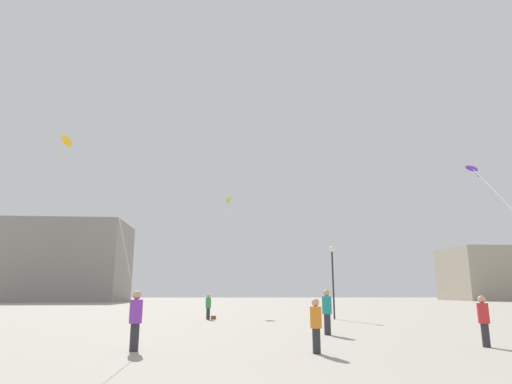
{
  "coord_description": "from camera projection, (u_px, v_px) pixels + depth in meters",
  "views": [
    {
      "loc": [
        -0.54,
        -4.76,
        1.76
      ],
      "look_at": [
        0.0,
        15.15,
        6.31
      ],
      "focal_mm": 30.87,
      "sensor_mm": 36.0,
      "label": 1
    }
  ],
  "objects": [
    {
      "name": "kite_lime_delta",
      "position": [
        227.0,
        204.0,
        40.71
      ],
      "size": [
        1.14,
        10.7,
        9.17
      ],
      "color": "#8CD12D"
    },
    {
      "name": "person_in_orange",
      "position": [
        316.0,
        323.0,
        13.06
      ],
      "size": [
        0.34,
        0.34,
        1.57
      ],
      "rotation": [
        0.0,
        0.0,
        2.37
      ],
      "color": "#2D2D33",
      "rests_on": "ground_plane"
    },
    {
      "name": "building_left_hall",
      "position": [
        60.0,
        262.0,
        87.03
      ],
      "size": [
        26.08,
        18.05,
        15.38
      ],
      "color": "gray",
      "rests_on": "ground_plane"
    },
    {
      "name": "kite_violet_diamond",
      "position": [
        474.0,
        170.0,
        26.19
      ],
      "size": [
        2.86,
        11.79,
        8.13
      ],
      "color": "purple"
    },
    {
      "name": "building_centre_hall",
      "position": [
        484.0,
        274.0,
        97.97
      ],
      "size": [
        15.42,
        15.97,
        11.44
      ],
      "color": "#A39984",
      "rests_on": "ground_plane"
    },
    {
      "name": "kite_amber_diamond",
      "position": [
        69.0,
        142.0,
        32.46
      ],
      "size": [
        11.46,
        1.61,
        11.83
      ],
      "color": "yellow"
    },
    {
      "name": "person_in_purple",
      "position": [
        136.0,
        318.0,
        13.6
      ],
      "size": [
        0.39,
        0.39,
        1.8
      ],
      "rotation": [
        0.0,
        0.0,
        0.28
      ],
      "color": "#2D2D33",
      "rests_on": "ground_plane"
    },
    {
      "name": "handbag_beside_flyer",
      "position": [
        213.0,
        318.0,
        29.18
      ],
      "size": [
        0.34,
        0.2,
        0.24
      ],
      "primitive_type": "cube",
      "rotation": [
        0.0,
        0.0,
        3.33
      ],
      "color": "brown",
      "rests_on": "ground_plane"
    },
    {
      "name": "person_in_red",
      "position": [
        484.0,
        319.0,
        14.58
      ],
      "size": [
        0.36,
        0.36,
        1.65
      ],
      "rotation": [
        0.0,
        0.0,
        4.85
      ],
      "color": "#2D2D33",
      "rests_on": "ground_plane"
    },
    {
      "name": "lamppost_east",
      "position": [
        333.0,
        270.0,
        29.91
      ],
      "size": [
        0.36,
        0.36,
        4.83
      ],
      "color": "#2D2D30",
      "rests_on": "ground_plane"
    },
    {
      "name": "person_in_green",
      "position": [
        208.0,
        305.0,
        29.25
      ],
      "size": [
        0.36,
        0.36,
        1.65
      ],
      "rotation": [
        0.0,
        0.0,
        0.62
      ],
      "color": "#2D2D33",
      "rests_on": "ground_plane"
    },
    {
      "name": "person_in_teal",
      "position": [
        327.0,
        310.0,
        18.75
      ],
      "size": [
        0.41,
        0.41,
        1.87
      ],
      "rotation": [
        0.0,
        0.0,
        4.89
      ],
      "color": "#2D2D33",
      "rests_on": "ground_plane"
    }
  ]
}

